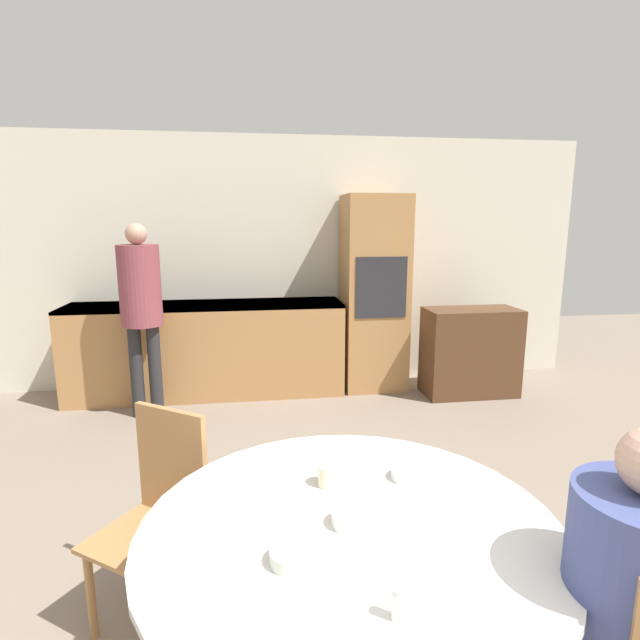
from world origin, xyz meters
TOP-DOWN VIEW (x-y plane):
  - wall_back at (0.00, 4.99)m, footprint 6.25×0.05m
  - kitchen_counter at (-0.93, 4.65)m, footprint 2.70×0.60m
  - oven_unit at (0.78, 4.66)m, footprint 0.64×0.59m
  - sideboard at (1.70, 4.27)m, footprint 0.92×0.45m
  - dining_table at (-0.20, 1.10)m, footprint 1.37×1.37m
  - chair_far_left at (-0.91, 1.72)m, footprint 0.56×0.56m
  - person_standing at (-1.43, 4.13)m, footprint 0.35×0.35m
  - cup at (-0.23, 1.35)m, footprint 0.08×0.08m
  - bowl_near at (-0.20, 1.09)m, footprint 0.12×0.12m
  - bowl_centre at (-0.40, 0.94)m, footprint 0.14×0.14m
  - bowl_far at (0.08, 1.35)m, footprint 0.12×0.12m
  - salt_shaker at (-0.16, 0.70)m, footprint 0.03×0.03m

SIDE VIEW (x-z plane):
  - sideboard at x=1.70m, z-range 0.00..0.88m
  - kitchen_counter at x=-0.93m, z-range 0.01..0.95m
  - chair_far_left at x=-0.91m, z-range 0.05..0.98m
  - dining_table at x=-0.20m, z-range 0.18..0.95m
  - bowl_far at x=0.08m, z-range 0.77..0.81m
  - bowl_centre at x=-0.40m, z-range 0.77..0.82m
  - bowl_near at x=-0.20m, z-range 0.77..0.82m
  - cup at x=-0.23m, z-range 0.77..0.85m
  - salt_shaker at x=-0.16m, z-range 0.77..0.86m
  - oven_unit at x=0.78m, z-range 0.00..2.00m
  - person_standing at x=-1.43m, z-range 0.21..1.93m
  - wall_back at x=0.00m, z-range 0.00..2.60m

